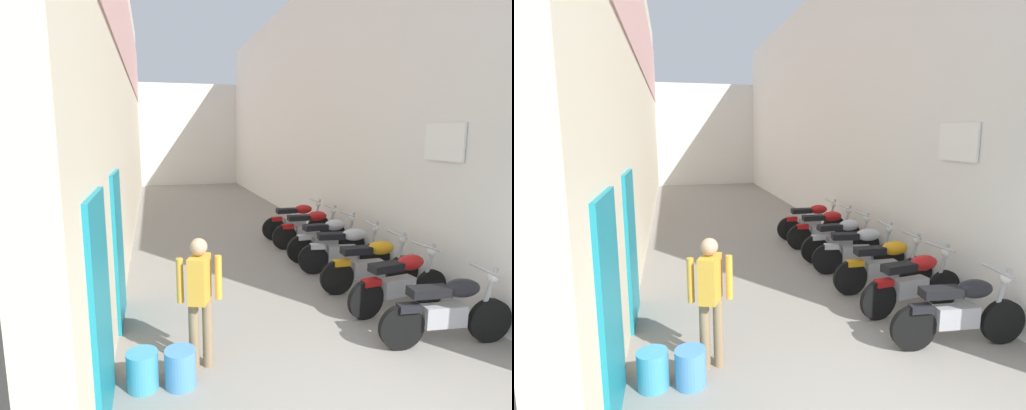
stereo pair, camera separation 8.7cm
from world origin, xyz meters
TOP-DOWN VIEW (x-y plane):
  - ground_plane at (0.00, 7.85)m, footprint 35.71×35.71m
  - building_left at (-2.75, 9.82)m, footprint 0.45×19.71m
  - building_right at (2.75, 9.85)m, footprint 0.45×19.71m
  - building_far_end at (0.00, 20.71)m, footprint 8.11×2.00m
  - motorcycle_nearest at (1.61, 1.54)m, footprint 1.85×0.58m
  - motorcycle_second at (1.61, 2.60)m, footprint 1.84×0.58m
  - motorcycle_third at (1.61, 3.48)m, footprint 1.85×0.58m
  - motorcycle_fourth at (1.61, 4.48)m, footprint 1.84×0.58m
  - motorcycle_fifth at (1.61, 5.33)m, footprint 1.85×0.58m
  - motorcycle_sixth at (1.61, 6.34)m, footprint 1.85×0.58m
  - motorcycle_seventh at (1.61, 7.26)m, footprint 1.85×0.58m
  - pedestrian_by_doorway at (-1.54, 1.84)m, footprint 0.52×0.39m
  - water_jug_near_door at (-2.20, 1.57)m, footprint 0.34×0.34m
  - water_jug_beside_first at (-1.80, 1.52)m, footprint 0.34×0.34m

SIDE VIEW (x-z plane):
  - ground_plane at x=0.00m, z-range 0.00..0.00m
  - water_jug_near_door at x=-2.20m, z-range 0.00..0.42m
  - water_jug_beside_first at x=-1.80m, z-range 0.00..0.42m
  - motorcycle_nearest at x=1.61m, z-range -0.02..1.02m
  - motorcycle_second at x=1.61m, z-range -0.02..1.02m
  - motorcycle_third at x=1.61m, z-range -0.02..1.02m
  - motorcycle_fourth at x=1.61m, z-range -0.02..1.02m
  - motorcycle_fifth at x=1.61m, z-range -0.02..1.02m
  - motorcycle_sixth at x=1.61m, z-range -0.02..1.02m
  - motorcycle_seventh at x=1.61m, z-range -0.02..1.02m
  - pedestrian_by_doorway at x=-1.54m, z-range 0.13..1.70m
  - building_far_end at x=0.00m, z-range 0.00..5.32m
  - building_right at x=2.75m, z-range 0.00..6.99m
  - building_left at x=-2.75m, z-range 0.04..7.73m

